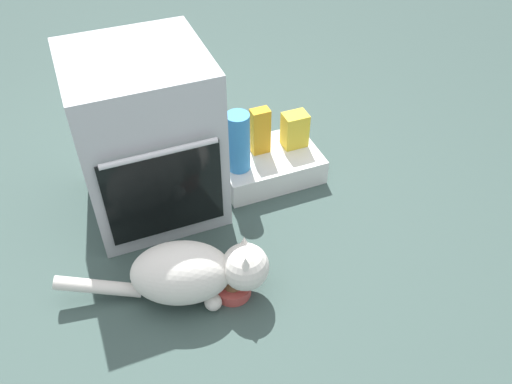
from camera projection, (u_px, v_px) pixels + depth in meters
The scene contains 8 objects.
ground at pixel (173, 269), 2.21m from camera, with size 8.00×8.00×0.00m, color #384C47.
oven at pixel (146, 137), 2.27m from camera, with size 0.57×0.60×0.77m.
pantry_cabinet at pixel (268, 164), 2.63m from camera, with size 0.50×0.34×0.13m, color white.
food_bowl at pixel (233, 288), 2.10m from camera, with size 0.15×0.15×0.08m.
cat at pixel (193, 272), 2.02m from camera, with size 0.81×0.37×0.27m.
juice_carton at pixel (260, 131), 2.53m from camera, with size 0.09×0.06×0.24m, color orange.
snack_bag at pixel (295, 130), 2.58m from camera, with size 0.12×0.09×0.18m, color yellow.
water_bottle at pixel (238, 142), 2.41m from camera, with size 0.11×0.11×0.30m, color #388CD1.
Camera 1 is at (-0.20, -1.45, 1.73)m, focal length 36.62 mm.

